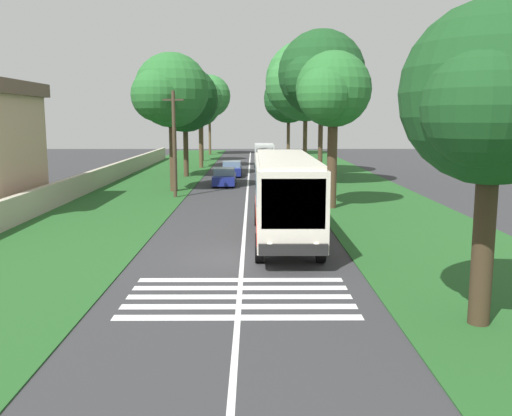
# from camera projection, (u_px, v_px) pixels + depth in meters

# --- Properties ---
(ground) EXTENTS (160.00, 160.00, 0.00)m
(ground) POSITION_uv_depth(u_px,v_px,m) (242.00, 259.00, 21.58)
(ground) COLOR #333335
(grass_verge_left) EXTENTS (120.00, 8.00, 0.04)m
(grass_verge_left) POSITION_uv_depth(u_px,v_px,m) (120.00, 202.00, 36.35)
(grass_verge_left) COLOR #235623
(grass_verge_left) RESTS_ON ground
(grass_verge_right) EXTENTS (120.00, 8.00, 0.04)m
(grass_verge_right) POSITION_uv_depth(u_px,v_px,m) (373.00, 202.00, 36.43)
(grass_verge_right) COLOR #235623
(grass_verge_right) RESTS_ON ground
(centre_line) EXTENTS (110.00, 0.16, 0.01)m
(centre_line) POSITION_uv_depth(u_px,v_px,m) (247.00, 202.00, 36.39)
(centre_line) COLOR silver
(centre_line) RESTS_ON ground
(coach_bus) EXTENTS (11.16, 2.62, 3.73)m
(coach_bus) POSITION_uv_depth(u_px,v_px,m) (285.00, 192.00, 24.69)
(coach_bus) COLOR silver
(coach_bus) RESTS_ON ground
(zebra_crossing) EXTENTS (4.05, 6.80, 0.01)m
(zebra_crossing) POSITION_uv_depth(u_px,v_px,m) (239.00, 297.00, 17.01)
(zebra_crossing) COLOR silver
(zebra_crossing) RESTS_ON ground
(trailing_car_0) EXTENTS (4.30, 1.78, 1.43)m
(trailing_car_0) POSITION_uv_depth(u_px,v_px,m) (224.00, 177.00, 45.20)
(trailing_car_0) COLOR navy
(trailing_car_0) RESTS_ON ground
(trailing_car_1) EXTENTS (4.30, 1.78, 1.43)m
(trailing_car_1) POSITION_uv_depth(u_px,v_px,m) (232.00, 169.00, 52.63)
(trailing_car_1) COLOR navy
(trailing_car_1) RESTS_ON ground
(trailing_minibus_0) EXTENTS (6.00, 2.14, 2.53)m
(trailing_minibus_0) POSITION_uv_depth(u_px,v_px,m) (264.00, 153.00, 62.98)
(trailing_minibus_0) COLOR silver
(trailing_minibus_0) RESTS_ON ground
(roadside_tree_left_0) EXTENTS (5.43, 4.53, 8.94)m
(roadside_tree_left_0) POSITION_uv_depth(u_px,v_px,m) (201.00, 109.00, 70.55)
(roadside_tree_left_0) COLOR brown
(roadside_tree_left_0) RESTS_ON grass_verge_left
(roadside_tree_left_1) EXTENTS (7.45, 6.04, 10.11)m
(roadside_tree_left_1) POSITION_uv_depth(u_px,v_px,m) (183.00, 101.00, 51.19)
(roadside_tree_left_1) COLOR #4C3826
(roadside_tree_left_1) RESTS_ON grass_verge_left
(roadside_tree_left_2) EXTENTS (6.26, 4.96, 9.60)m
(roadside_tree_left_2) POSITION_uv_depth(u_px,v_px,m) (199.00, 103.00, 60.73)
(roadside_tree_left_2) COLOR brown
(roadside_tree_left_2) RESTS_ON grass_verge_left
(roadside_tree_left_3) EXTENTS (6.60, 5.36, 10.01)m
(roadside_tree_left_3) POSITION_uv_depth(u_px,v_px,m) (170.00, 93.00, 40.55)
(roadside_tree_left_3) COLOR #4C3826
(roadside_tree_left_3) RESTS_ON grass_verge_left
(roadside_tree_left_4) EXTENTS (7.54, 6.21, 11.71)m
(roadside_tree_left_4) POSITION_uv_depth(u_px,v_px,m) (209.00, 97.00, 83.10)
(roadside_tree_left_4) COLOR brown
(roadside_tree_left_4) RESTS_ON grass_verge_left
(roadside_tree_right_0) EXTENTS (8.07, 6.76, 12.13)m
(roadside_tree_right_0) POSITION_uv_depth(u_px,v_px,m) (319.00, 76.00, 43.91)
(roadside_tree_right_0) COLOR #4C3826
(roadside_tree_right_0) RESTS_ON grass_verge_right
(roadside_tree_right_1) EXTENTS (5.43, 4.43, 9.20)m
(roadside_tree_right_1) POSITION_uv_depth(u_px,v_px,m) (331.00, 92.00, 32.75)
(roadside_tree_right_1) COLOR #4C3826
(roadside_tree_right_1) RESTS_ON grass_verge_right
(roadside_tree_right_2) EXTENTS (8.84, 7.32, 11.97)m
(roadside_tree_right_2) POSITION_uv_depth(u_px,v_px,m) (287.00, 99.00, 82.83)
(roadside_tree_right_2) COLOR #4C3826
(roadside_tree_right_2) RESTS_ON grass_verge_right
(roadside_tree_right_3) EXTENTS (5.20, 4.54, 8.18)m
(roadside_tree_right_3) POSITION_uv_depth(u_px,v_px,m) (488.00, 99.00, 13.78)
(roadside_tree_right_3) COLOR #3D2D1E
(roadside_tree_right_3) RESTS_ON grass_verge_right
(roadside_tree_right_4) EXTENTS (9.51, 7.60, 12.58)m
(roadside_tree_right_4) POSITION_uv_depth(u_px,v_px,m) (303.00, 84.00, 52.82)
(roadside_tree_right_4) COLOR brown
(roadside_tree_right_4) RESTS_ON grass_verge_right
(utility_pole) EXTENTS (0.24, 1.40, 7.14)m
(utility_pole) POSITION_uv_depth(u_px,v_px,m) (174.00, 142.00, 37.88)
(utility_pole) COLOR #473828
(utility_pole) RESTS_ON grass_verge_left
(roadside_wall) EXTENTS (70.00, 0.40, 1.45)m
(roadside_wall) POSITION_uv_depth(u_px,v_px,m) (89.00, 182.00, 41.15)
(roadside_wall) COLOR #B2A893
(roadside_wall) RESTS_ON grass_verge_left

